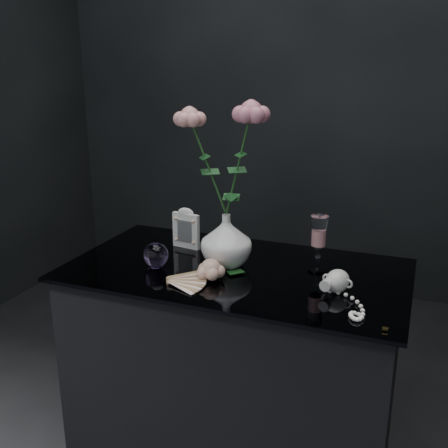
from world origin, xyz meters
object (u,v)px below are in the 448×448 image
at_px(vase, 226,240).
at_px(loose_rose, 211,269).
at_px(paperweight, 156,255).
at_px(picture_frame, 186,228).
at_px(pearl_jar, 337,280).
at_px(wine_glass, 318,244).

xyz_separation_m(vase, loose_rose, (-0.00, -0.12, -0.05)).
bearing_deg(paperweight, picture_frame, 86.57).
xyz_separation_m(loose_rose, pearl_jar, (0.36, 0.05, 0.00)).
bearing_deg(picture_frame, wine_glass, 3.29).
distance_m(wine_glass, paperweight, 0.50).
relative_size(vase, wine_glass, 0.95).
height_order(picture_frame, pearl_jar, picture_frame).
bearing_deg(pearl_jar, picture_frame, 177.44).
bearing_deg(pearl_jar, paperweight, -162.73).
xyz_separation_m(picture_frame, paperweight, (-0.01, -0.20, -0.03)).
xyz_separation_m(picture_frame, pearl_jar, (0.55, -0.17, -0.04)).
bearing_deg(loose_rose, paperweight, 154.43).
distance_m(vase, picture_frame, 0.22).
height_order(picture_frame, paperweight, picture_frame).
bearing_deg(picture_frame, pearl_jar, -8.45).
xyz_separation_m(vase, wine_glass, (0.28, 0.06, 0.00)).
distance_m(paperweight, pearl_jar, 0.56).
bearing_deg(wine_glass, pearl_jar, -56.75).
relative_size(picture_frame, pearl_jar, 0.61).
bearing_deg(wine_glass, picture_frame, 174.11).
distance_m(picture_frame, paperweight, 0.20).
bearing_deg(vase, pearl_jar, -10.71).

